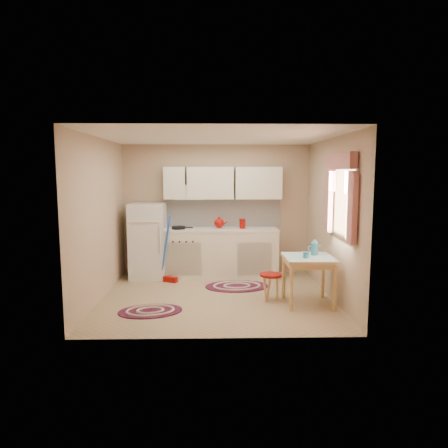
{
  "coord_description": "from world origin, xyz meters",
  "views": [
    {
      "loc": [
        -0.02,
        -6.14,
        1.95
      ],
      "look_at": [
        0.12,
        0.25,
        1.14
      ],
      "focal_mm": 32.0,
      "sensor_mm": 36.0,
      "label": 1
    }
  ],
  "objects_px": {
    "base_cabinets": "(218,254)",
    "stool": "(271,287)",
    "table": "(308,281)",
    "fridge": "(148,241)"
  },
  "relations": [
    {
      "from": "fridge",
      "to": "stool",
      "type": "xyz_separation_m",
      "value": [
        2.11,
        -1.44,
        -0.49
      ]
    },
    {
      "from": "stool",
      "to": "base_cabinets",
      "type": "bearing_deg",
      "value": 118.53
    },
    {
      "from": "base_cabinets",
      "to": "table",
      "type": "height_order",
      "value": "base_cabinets"
    },
    {
      "from": "fridge",
      "to": "base_cabinets",
      "type": "relative_size",
      "value": 0.62
    },
    {
      "from": "table",
      "to": "stool",
      "type": "height_order",
      "value": "table"
    },
    {
      "from": "base_cabinets",
      "to": "stool",
      "type": "height_order",
      "value": "base_cabinets"
    },
    {
      "from": "base_cabinets",
      "to": "stool",
      "type": "distance_m",
      "value": 1.71
    },
    {
      "from": "fridge",
      "to": "stool",
      "type": "bearing_deg",
      "value": -34.24
    },
    {
      "from": "table",
      "to": "base_cabinets",
      "type": "bearing_deg",
      "value": 128.78
    },
    {
      "from": "stool",
      "to": "table",
      "type": "bearing_deg",
      "value": -19.09
    }
  ]
}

